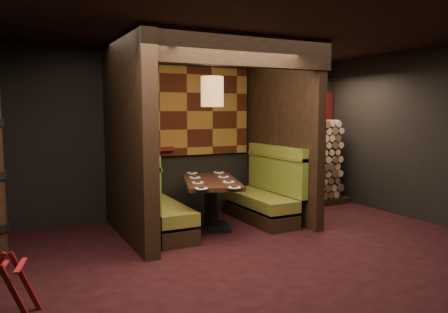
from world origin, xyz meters
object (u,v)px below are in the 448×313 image
booth_bench_right (264,196)px  pendant_lamp (212,92)px  dining_table (211,195)px  luggage_rack (4,288)px  booth_bench_left (155,208)px  firewood_stack (304,163)px

booth_bench_right → pendant_lamp: (-1.03, -0.14, 1.71)m
dining_table → luggage_rack: 3.46m
dining_table → pendant_lamp: pendant_lamp is taller
booth_bench_left → dining_table: booth_bench_left is taller
booth_bench_left → dining_table: (0.87, -0.09, 0.13)m
booth_bench_left → dining_table: size_ratio=0.98×
dining_table → luggage_rack: bearing=-146.5°
booth_bench_right → pendant_lamp: pendant_lamp is taller
booth_bench_right → pendant_lamp: 2.00m
dining_table → firewood_stack: (2.38, 0.79, 0.29)m
luggage_rack → firewood_stack: size_ratio=0.37×
dining_table → luggage_rack: (-2.88, -1.90, -0.23)m
booth_bench_right → luggage_rack: booth_bench_right is taller
booth_bench_left → luggage_rack: booth_bench_left is taller
booth_bench_left → luggage_rack: bearing=-135.2°
booth_bench_left → luggage_rack: 2.83m
dining_table → firewood_stack: 2.52m
pendant_lamp → luggage_rack: (-2.88, -1.85, -1.81)m
booth_bench_right → firewood_stack: firewood_stack is taller
pendant_lamp → booth_bench_left: bearing=170.5°
booth_bench_right → dining_table: 1.04m
luggage_rack → firewood_stack: (5.25, 2.70, 0.52)m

